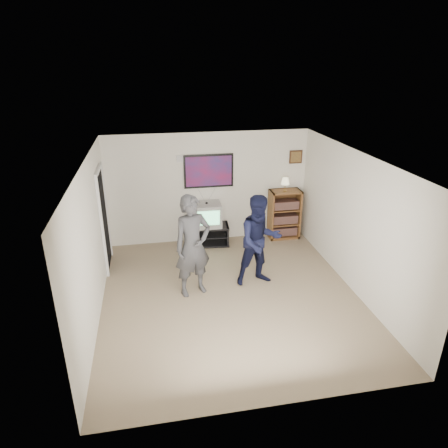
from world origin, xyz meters
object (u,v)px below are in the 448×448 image
object	(u,v)px
crt_television	(207,215)
person_tall	(193,246)
media_stand	(208,235)
person_short	(260,241)
bookshelf	(284,214)

from	to	relation	value
crt_television	person_tall	size ratio (longest dim) A/B	0.33
media_stand	crt_television	size ratio (longest dim) A/B	1.55
crt_television	person_short	xyz separation A→B (m)	(0.71, -1.85, 0.15)
media_stand	crt_television	distance (m)	0.49
crt_television	person_short	world-z (taller)	person_short
media_stand	person_tall	world-z (taller)	person_tall
crt_television	bookshelf	distance (m)	1.84
bookshelf	person_tall	bearing A→B (deg)	-139.51
crt_television	person_tall	bearing A→B (deg)	-103.76
media_stand	person_short	world-z (taller)	person_short
media_stand	person_tall	size ratio (longest dim) A/B	0.51
bookshelf	media_stand	bearing A→B (deg)	-178.41
person_tall	bookshelf	bearing A→B (deg)	21.40
crt_television	media_stand	bearing A→B (deg)	1.41
person_tall	person_short	size ratio (longest dim) A/B	1.07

